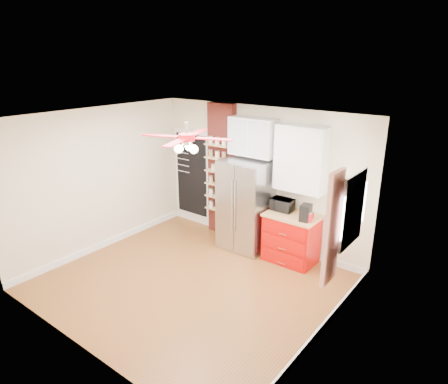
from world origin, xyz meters
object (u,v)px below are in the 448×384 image
Objects in this scene: canister_left at (309,218)px; ceiling_fan at (187,138)px; coffee_maker at (306,213)px; pantry_jar_oats at (213,168)px; toaster_oven at (282,205)px; fridge at (246,205)px; red_cabinet at (291,238)px.

ceiling_fan is at bearing -129.66° from canister_left.
ceiling_fan is 4.88× the size of coffee_maker.
canister_left is at bearing -5.21° from pantry_jar_oats.
toaster_oven is at bearing 154.87° from coffee_maker.
ceiling_fan is at bearing -134.94° from coffee_maker.
fridge reaches higher than pantry_jar_oats.
ceiling_fan is 2.23m from pantry_jar_oats.
ceiling_fan is (-0.92, -1.68, 1.97)m from red_cabinet.
pantry_jar_oats is at bearing 174.79° from canister_left.
pantry_jar_oats is at bearing 177.55° from red_cabinet.
toaster_oven reaches higher than canister_left.
coffee_maker is (0.30, -0.10, 0.59)m from red_cabinet.
ceiling_fan is at bearing -61.93° from pantry_jar_oats.
canister_left is at bearing -18.49° from red_cabinet.
coffee_maker reaches higher than red_cabinet.
canister_left is (0.37, -0.12, 0.52)m from red_cabinet.
canister_left is 2.28m from pantry_jar_oats.
red_cabinet is at bearing 61.29° from ceiling_fan.
pantry_jar_oats is at bearing 167.83° from coffee_maker.
fridge reaches higher than toaster_oven.
coffee_maker reaches higher than canister_left.
red_cabinet is 0.67× the size of ceiling_fan.
pantry_jar_oats reaches higher than toaster_oven.
canister_left is 1.23× the size of pantry_jar_oats.
toaster_oven is (-0.26, 0.07, 0.56)m from red_cabinet.
fridge is at bearing 176.85° from canister_left.
red_cabinet is 0.67m from coffee_maker.
toaster_oven is at bearing 163.98° from red_cabinet.
red_cabinet is 0.62m from toaster_oven.
toaster_oven is 1.39× the size of coffee_maker.
fridge is 11.62× the size of canister_left.
canister_left is (0.63, -0.20, -0.03)m from toaster_oven.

